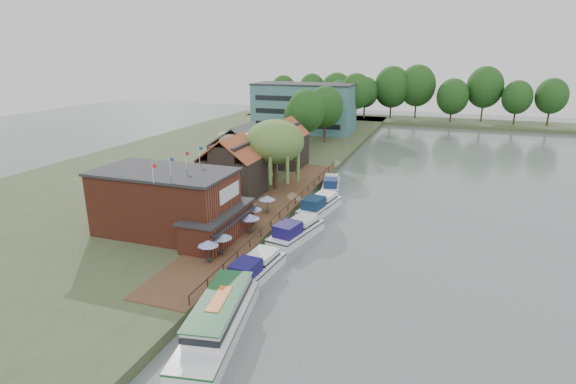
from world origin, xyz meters
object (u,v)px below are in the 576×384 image
(pub, at_px, (181,203))
(umbrella_2, at_px, (250,224))
(cruiser_0, at_px, (255,266))
(swan, at_px, (251,295))
(umbrella_0, at_px, (209,252))
(hotel_block, at_px, (304,108))
(tour_boat, at_px, (218,319))
(umbrella_3, at_px, (254,215))
(umbrella_1, at_px, (222,244))
(umbrella_4, at_px, (267,205))
(cruiser_1, at_px, (296,228))
(cottage_b, at_px, (243,151))
(cruiser_3, at_px, (331,183))
(willow, at_px, (275,155))
(cottage_c, at_px, (285,143))
(cruiser_2, at_px, (320,203))
(cottage_a, at_px, (233,167))

(pub, xyz_separation_m, umbrella_2, (7.24, 2.34, -2.36))
(pub, relative_size, cruiser_0, 2.06)
(swan, bearing_deg, umbrella_0, 153.57)
(hotel_block, xyz_separation_m, tour_boat, (19.99, -85.37, -5.75))
(umbrella_3, xyz_separation_m, swan, (5.74, -13.75, -2.07))
(hotel_block, bearing_deg, umbrella_3, -77.63)
(umbrella_1, relative_size, umbrella_4, 1.00)
(pub, relative_size, cruiser_1, 1.98)
(cottage_b, xyz_separation_m, swan, (16.16, -33.52, -5.03))
(pub, relative_size, cruiser_3, 2.16)
(cottage_b, bearing_deg, umbrella_0, -71.16)
(cruiser_1, bearing_deg, umbrella_0, -103.46)
(willow, bearing_deg, swan, -73.10)
(cruiser_0, distance_m, cruiser_3, 30.50)
(hotel_block, relative_size, umbrella_1, 10.69)
(umbrella_4, bearing_deg, swan, -72.41)
(cruiser_0, bearing_deg, cottage_c, 111.06)
(cottage_b, distance_m, cottage_c, 9.85)
(umbrella_2, distance_m, tour_boat, 17.39)
(cruiser_2, height_order, swan, cruiser_2)
(pub, distance_m, cruiser_1, 13.32)
(swan, bearing_deg, cruiser_0, 108.25)
(umbrella_4, relative_size, cruiser_3, 0.26)
(cottage_b, bearing_deg, umbrella_2, -63.63)
(umbrella_4, bearing_deg, cottage_b, 123.75)
(hotel_block, bearing_deg, willow, -77.29)
(cruiser_3, bearing_deg, umbrella_3, -113.18)
(cruiser_1, height_order, cruiser_2, cruiser_2)
(umbrella_3, bearing_deg, cottage_b, 117.79)
(cottage_a, bearing_deg, tour_boat, -66.13)
(cottage_c, bearing_deg, umbrella_1, -79.76)
(umbrella_2, bearing_deg, umbrella_1, -94.21)
(cottage_c, bearing_deg, cruiser_3, -38.03)
(cottage_a, xyz_separation_m, cruiser_1, (12.73, -9.70, -4.02))
(umbrella_4, xyz_separation_m, tour_boat, (5.46, -23.60, -0.88))
(cottage_c, distance_m, cruiser_3, 14.23)
(umbrella_2, bearing_deg, cruiser_0, -62.70)
(cottage_a, xyz_separation_m, willow, (4.50, 5.00, 0.96))
(tour_boat, bearing_deg, cruiser_2, 80.33)
(umbrella_0, bearing_deg, cruiser_2, 75.57)
(umbrella_2, bearing_deg, tour_boat, -74.10)
(cruiser_1, height_order, cruiser_3, cruiser_1)
(pub, distance_m, umbrella_2, 7.96)
(umbrella_3, height_order, cruiser_3, umbrella_3)
(cottage_a, height_order, cruiser_0, cottage_a)
(cottage_b, distance_m, umbrella_4, 19.20)
(cottage_a, distance_m, umbrella_3, 12.63)
(umbrella_3, bearing_deg, tour_boat, -74.12)
(willow, relative_size, umbrella_3, 4.39)
(umbrella_4, bearing_deg, umbrella_2, -84.20)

